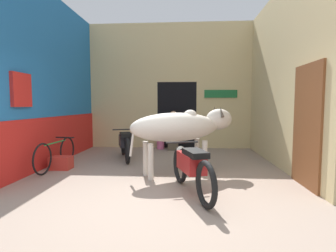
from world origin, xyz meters
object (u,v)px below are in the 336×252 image
(shopkeeper_seated, at_px, (173,130))
(crate, at_px, (61,163))
(motorcycle_near, at_px, (191,167))
(motorcycle_far, at_px, (125,143))
(bicycle, at_px, (56,154))
(cow, at_px, (182,127))
(plastic_stool, at_px, (161,142))

(shopkeeper_seated, relative_size, crate, 2.76)
(motorcycle_near, relative_size, motorcycle_far, 1.04)
(motorcycle_near, height_order, crate, motorcycle_near)
(bicycle, xyz_separation_m, crate, (0.11, -0.01, -0.19))
(cow, distance_m, bicycle, 2.85)
(motorcycle_near, bearing_deg, motorcycle_far, 123.12)
(cow, distance_m, plastic_stool, 3.17)
(motorcycle_near, xyz_separation_m, plastic_stool, (-0.89, 4.17, -0.20))
(motorcycle_near, distance_m, motorcycle_far, 3.03)
(cow, distance_m, shopkeeper_seated, 2.91)
(motorcycle_near, distance_m, bicycle, 3.25)
(cow, xyz_separation_m, bicycle, (-2.77, 0.25, -0.63))
(plastic_stool, bearing_deg, cow, -76.30)
(cow, height_order, plastic_stool, cow)
(bicycle, distance_m, shopkeeper_seated, 3.61)
(bicycle, distance_m, plastic_stool, 3.43)
(bicycle, relative_size, crate, 3.77)
(motorcycle_near, relative_size, plastic_stool, 4.10)
(bicycle, height_order, crate, bicycle)
(cow, relative_size, motorcycle_near, 1.23)
(plastic_stool, bearing_deg, bicycle, -126.50)
(cow, relative_size, plastic_stool, 5.06)
(cow, bearing_deg, bicycle, 174.88)
(motorcycle_far, height_order, crate, motorcycle_far)
(cow, height_order, bicycle, cow)
(motorcycle_far, relative_size, shopkeeper_seated, 1.42)
(motorcycle_near, xyz_separation_m, bicycle, (-2.93, 1.41, -0.10))
(motorcycle_near, relative_size, crate, 4.08)
(motorcycle_near, distance_m, shopkeeper_seated, 4.07)
(bicycle, xyz_separation_m, shopkeeper_seated, (2.45, 2.63, 0.30))
(cow, bearing_deg, shopkeeper_seated, 96.30)
(bicycle, bearing_deg, plastic_stool, 53.50)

